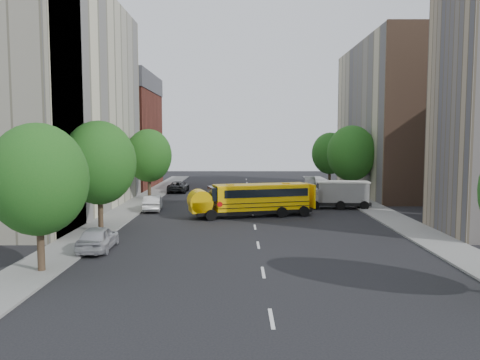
{
  "coord_description": "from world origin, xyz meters",
  "views": [
    {
      "loc": [
        -1.19,
        -36.72,
        6.61
      ],
      "look_at": [
        -1.12,
        2.0,
        3.22
      ],
      "focal_mm": 35.0,
      "sensor_mm": 36.0,
      "label": 1
    }
  ],
  "objects_px": {
    "street_tree_4": "(351,153)",
    "parked_car_1": "(153,203)",
    "street_tree_5": "(330,153)",
    "parked_car_5": "(310,181)",
    "street_tree_1": "(99,163)",
    "parked_car_2": "(178,187)",
    "tower_crane": "(472,6)",
    "street_tree_0": "(38,180)",
    "street_tree_2": "(149,156)",
    "safari_truck": "(338,194)",
    "parked_car_0": "(98,238)",
    "school_bus": "(252,198)"
  },
  "relations": [
    {
      "from": "tower_crane",
      "to": "parked_car_2",
      "type": "xyz_separation_m",
      "value": [
        -39.05,
        -6.55,
        -23.78
      ]
    },
    {
      "from": "safari_truck",
      "to": "parked_car_2",
      "type": "height_order",
      "value": "safari_truck"
    },
    {
      "from": "street_tree_1",
      "to": "parked_car_2",
      "type": "height_order",
      "value": "street_tree_1"
    },
    {
      "from": "tower_crane",
      "to": "parked_car_5",
      "type": "bearing_deg",
      "value": 177.73
    },
    {
      "from": "street_tree_0",
      "to": "parked_car_2",
      "type": "relative_size",
      "value": 1.48
    },
    {
      "from": "street_tree_1",
      "to": "street_tree_5",
      "type": "bearing_deg",
      "value": 53.75
    },
    {
      "from": "street_tree_0",
      "to": "street_tree_5",
      "type": "distance_m",
      "value": 45.65
    },
    {
      "from": "tower_crane",
      "to": "parked_car_0",
      "type": "xyz_separation_m",
      "value": [
        -39.85,
        -37.31,
        -23.73
      ]
    },
    {
      "from": "school_bus",
      "to": "street_tree_2",
      "type": "bearing_deg",
      "value": 119.7
    },
    {
      "from": "tower_crane",
      "to": "parked_car_1",
      "type": "distance_m",
      "value": 50.97
    },
    {
      "from": "street_tree_2",
      "to": "school_bus",
      "type": "relative_size",
      "value": 0.75
    },
    {
      "from": "safari_truck",
      "to": "parked_car_5",
      "type": "relative_size",
      "value": 1.53
    },
    {
      "from": "street_tree_0",
      "to": "parked_car_0",
      "type": "distance_m",
      "value": 6.26
    },
    {
      "from": "street_tree_5",
      "to": "tower_crane",
      "type": "bearing_deg",
      "value": 5.93
    },
    {
      "from": "street_tree_2",
      "to": "safari_truck",
      "type": "height_order",
      "value": "street_tree_2"
    },
    {
      "from": "street_tree_5",
      "to": "parked_car_0",
      "type": "xyz_separation_m",
      "value": [
        -20.6,
        -35.31,
        -3.96
      ]
    },
    {
      "from": "tower_crane",
      "to": "street_tree_1",
      "type": "relative_size",
      "value": 4.52
    },
    {
      "from": "street_tree_4",
      "to": "parked_car_5",
      "type": "bearing_deg",
      "value": 98.43
    },
    {
      "from": "street_tree_4",
      "to": "safari_truck",
      "type": "xyz_separation_m",
      "value": [
        -2.75,
        -6.38,
        -3.7
      ]
    },
    {
      "from": "safari_truck",
      "to": "parked_car_0",
      "type": "relative_size",
      "value": 1.43
    },
    {
      "from": "tower_crane",
      "to": "parked_car_2",
      "type": "relative_size",
      "value": 7.15
    },
    {
      "from": "tower_crane",
      "to": "parked_car_5",
      "type": "distance_m",
      "value": 32.06
    },
    {
      "from": "street_tree_0",
      "to": "school_bus",
      "type": "height_order",
      "value": "street_tree_0"
    },
    {
      "from": "school_bus",
      "to": "street_tree_1",
      "type": "bearing_deg",
      "value": -162.44
    },
    {
      "from": "street_tree_2",
      "to": "parked_car_1",
      "type": "bearing_deg",
      "value": -77.05
    },
    {
      "from": "school_bus",
      "to": "parked_car_2",
      "type": "bearing_deg",
      "value": 100.32
    },
    {
      "from": "street_tree_4",
      "to": "parked_car_5",
      "type": "xyz_separation_m",
      "value": [
        -2.2,
        14.85,
        -4.4
      ]
    },
    {
      "from": "parked_car_2",
      "to": "street_tree_4",
      "type": "bearing_deg",
      "value": 159.69
    },
    {
      "from": "safari_truck",
      "to": "parked_car_5",
      "type": "xyz_separation_m",
      "value": [
        0.55,
        21.23,
        -0.71
      ]
    },
    {
      "from": "street_tree_1",
      "to": "parked_car_5",
      "type": "relative_size",
      "value": 1.93
    },
    {
      "from": "parked_car_2",
      "to": "school_bus",
      "type": "bearing_deg",
      "value": 115.46
    },
    {
      "from": "street_tree_0",
      "to": "street_tree_1",
      "type": "relative_size",
      "value": 0.94
    },
    {
      "from": "parked_car_0",
      "to": "parked_car_1",
      "type": "height_order",
      "value": "parked_car_0"
    },
    {
      "from": "street_tree_4",
      "to": "parked_car_1",
      "type": "bearing_deg",
      "value": -158.77
    },
    {
      "from": "street_tree_1",
      "to": "parked_car_2",
      "type": "distance_m",
      "value": 25.9
    },
    {
      "from": "street_tree_4",
      "to": "parked_car_0",
      "type": "xyz_separation_m",
      "value": [
        -20.6,
        -23.31,
        -4.33
      ]
    },
    {
      "from": "tower_crane",
      "to": "street_tree_5",
      "type": "xyz_separation_m",
      "value": [
        -19.25,
        -2.0,
        -19.77
      ]
    },
    {
      "from": "parked_car_0",
      "to": "street_tree_0",
      "type": "bearing_deg",
      "value": 71.63
    },
    {
      "from": "parked_car_5",
      "to": "tower_crane",
      "type": "bearing_deg",
      "value": 3.32
    },
    {
      "from": "tower_crane",
      "to": "street_tree_2",
      "type": "xyz_separation_m",
      "value": [
        -41.25,
        -14.0,
        -19.65
      ]
    },
    {
      "from": "tower_crane",
      "to": "street_tree_1",
      "type": "distance_m",
      "value": 55.74
    },
    {
      "from": "street_tree_0",
      "to": "street_tree_5",
      "type": "bearing_deg",
      "value": 61.19
    },
    {
      "from": "street_tree_5",
      "to": "parked_car_5",
      "type": "height_order",
      "value": "street_tree_5"
    },
    {
      "from": "street_tree_2",
      "to": "school_bus",
      "type": "xyz_separation_m",
      "value": [
        10.9,
        -11.08,
        -3.25
      ]
    },
    {
      "from": "street_tree_0",
      "to": "parked_car_5",
      "type": "distance_m",
      "value": 47.37
    },
    {
      "from": "parked_car_1",
      "to": "street_tree_2",
      "type": "bearing_deg",
      "value": -82.84
    },
    {
      "from": "parked_car_0",
      "to": "street_tree_1",
      "type": "bearing_deg",
      "value": -76.98
    },
    {
      "from": "parked_car_1",
      "to": "parked_car_5",
      "type": "xyz_separation_m",
      "value": [
        18.0,
        22.7,
        -0.04
      ]
    },
    {
      "from": "parked_car_1",
      "to": "parked_car_5",
      "type": "distance_m",
      "value": 28.97
    },
    {
      "from": "street_tree_2",
      "to": "safari_truck",
      "type": "relative_size",
      "value": 1.24
    }
  ]
}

